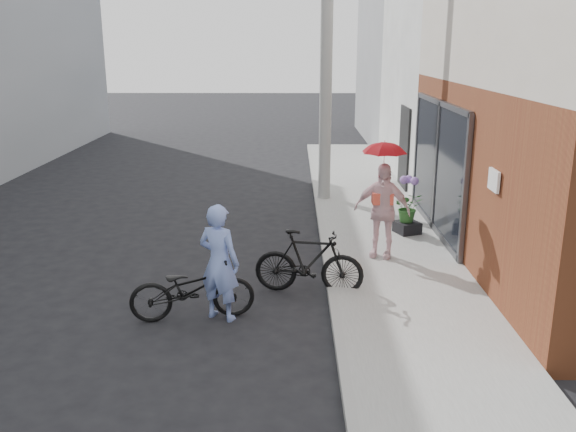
{
  "coord_description": "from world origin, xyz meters",
  "views": [
    {
      "loc": [
        0.35,
        -8.12,
        3.65
      ],
      "look_at": [
        0.28,
        0.89,
        1.1
      ],
      "focal_mm": 38.0,
      "sensor_mm": 36.0,
      "label": 1
    }
  ],
  "objects_px": {
    "utility_pole": "(326,51)",
    "bike_left": "(192,289)",
    "kimono_woman": "(382,210)",
    "planter": "(407,227)",
    "bike_right": "(309,262)",
    "officer": "(219,262)"
  },
  "relations": [
    {
      "from": "bike_right",
      "to": "planter",
      "type": "relative_size",
      "value": 3.94
    },
    {
      "from": "officer",
      "to": "kimono_woman",
      "type": "bearing_deg",
      "value": -113.3
    },
    {
      "from": "planter",
      "to": "bike_right",
      "type": "bearing_deg",
      "value": -126.21
    },
    {
      "from": "officer",
      "to": "planter",
      "type": "distance_m",
      "value": 4.85
    },
    {
      "from": "bike_right",
      "to": "utility_pole",
      "type": "bearing_deg",
      "value": 3.55
    },
    {
      "from": "planter",
      "to": "utility_pole",
      "type": "bearing_deg",
      "value": 117.58
    },
    {
      "from": "utility_pole",
      "to": "bike_left",
      "type": "relative_size",
      "value": 4.14
    },
    {
      "from": "utility_pole",
      "to": "bike_right",
      "type": "height_order",
      "value": "utility_pole"
    },
    {
      "from": "utility_pole",
      "to": "bike_left",
      "type": "bearing_deg",
      "value": -108.17
    },
    {
      "from": "planter",
      "to": "kimono_woman",
      "type": "bearing_deg",
      "value": -117.76
    },
    {
      "from": "kimono_woman",
      "to": "planter",
      "type": "height_order",
      "value": "kimono_woman"
    },
    {
      "from": "officer",
      "to": "bike_left",
      "type": "distance_m",
      "value": 0.53
    },
    {
      "from": "officer",
      "to": "planter",
      "type": "height_order",
      "value": "officer"
    },
    {
      "from": "officer",
      "to": "bike_left",
      "type": "xyz_separation_m",
      "value": [
        -0.38,
        -0.03,
        -0.37
      ]
    },
    {
      "from": "planter",
      "to": "officer",
      "type": "bearing_deg",
      "value": -131.79
    },
    {
      "from": "utility_pole",
      "to": "bike_right",
      "type": "distance_m",
      "value": 6.3
    },
    {
      "from": "utility_pole",
      "to": "bike_right",
      "type": "xyz_separation_m",
      "value": [
        -0.5,
        -5.51,
        -3.0
      ]
    },
    {
      "from": "bike_left",
      "to": "planter",
      "type": "xyz_separation_m",
      "value": [
        3.58,
        3.62,
        -0.21
      ]
    },
    {
      "from": "utility_pole",
      "to": "planter",
      "type": "distance_m",
      "value": 4.56
    },
    {
      "from": "officer",
      "to": "kimono_woman",
      "type": "distance_m",
      "value": 3.36
    },
    {
      "from": "kimono_woman",
      "to": "planter",
      "type": "xyz_separation_m",
      "value": [
        0.71,
        1.34,
        -0.7
      ]
    },
    {
      "from": "bike_left",
      "to": "kimono_woman",
      "type": "height_order",
      "value": "kimono_woman"
    }
  ]
}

